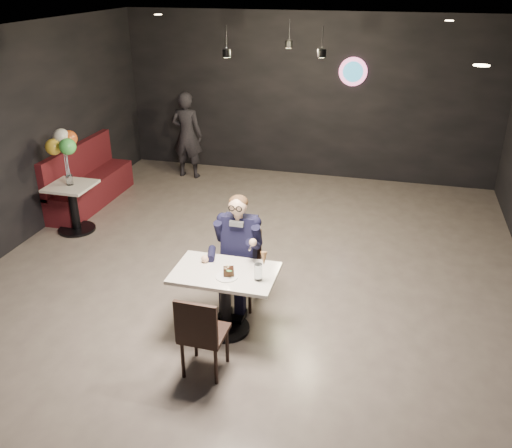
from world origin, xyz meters
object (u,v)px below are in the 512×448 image
(chair_near, at_px, (204,332))
(side_table, at_px, (74,206))
(booth_bench, at_px, (89,176))
(balloon_vase, at_px, (70,180))
(main_table, at_px, (226,301))
(passerby, at_px, (187,135))
(sundae_glass, at_px, (258,272))
(chair_far, at_px, (240,270))
(seated_man, at_px, (239,250))

(chair_near, height_order, side_table, chair_near)
(booth_bench, relative_size, balloon_vase, 13.70)
(main_table, height_order, passerby, passerby)
(main_table, distance_m, booth_bench, 4.35)
(chair_near, xyz_separation_m, sundae_glass, (0.39, 0.60, 0.38))
(chair_far, distance_m, chair_near, 1.23)
(sundae_glass, distance_m, balloon_vase, 3.89)
(chair_near, xyz_separation_m, side_table, (-2.99, 2.53, -0.06))
(side_table, xyz_separation_m, balloon_vase, (0.00, 0.00, 0.43))
(booth_bench, height_order, side_table, booth_bench)
(chair_near, distance_m, seated_man, 1.26)
(main_table, relative_size, passerby, 0.67)
(chair_far, height_order, seated_man, seated_man)
(seated_man, distance_m, booth_bench, 4.02)
(booth_bench, relative_size, side_table, 2.57)
(side_table, bearing_deg, main_table, -31.70)
(passerby, bearing_deg, seated_man, 120.05)
(seated_man, relative_size, sundae_glass, 7.79)
(booth_bench, bearing_deg, chair_far, -34.91)
(chair_near, height_order, booth_bench, booth_bench)
(main_table, height_order, sundae_glass, sundae_glass)
(booth_bench, bearing_deg, sundae_glass, -38.47)
(sundae_glass, xyz_separation_m, side_table, (-3.38, 1.92, -0.44))
(chair_near, distance_m, passerby, 5.68)
(side_table, distance_m, passerby, 2.85)
(seated_man, xyz_separation_m, sundae_glass, (0.39, -0.62, 0.12))
(chair_near, distance_m, side_table, 3.92)
(seated_man, relative_size, balloon_vase, 9.64)
(chair_far, xyz_separation_m, sundae_glass, (0.39, -0.62, 0.38))
(chair_far, distance_m, booth_bench, 4.01)
(balloon_vase, bearing_deg, sundae_glass, -29.64)
(sundae_glass, xyz_separation_m, balloon_vase, (-3.38, 1.92, -0.02))
(chair_near, bearing_deg, booth_bench, 133.92)
(chair_near, bearing_deg, passerby, 113.60)
(side_table, relative_size, passerby, 0.49)
(main_table, relative_size, chair_far, 1.20)
(chair_near, relative_size, side_table, 1.16)
(sundae_glass, xyz_separation_m, passerby, (-2.57, 4.63, -0.03))
(booth_bench, xyz_separation_m, balloon_vase, (0.30, -1.00, 0.31))
(chair_near, bearing_deg, main_table, 90.89)
(main_table, distance_m, passerby, 5.07)
(chair_far, relative_size, balloon_vase, 6.16)
(sundae_glass, height_order, booth_bench, booth_bench)
(main_table, height_order, chair_far, chair_far)
(sundae_glass, relative_size, balloon_vase, 1.24)
(seated_man, bearing_deg, chair_near, -90.00)
(sundae_glass, bearing_deg, passerby, 119.09)
(sundae_glass, bearing_deg, seated_man, 121.70)
(chair_far, xyz_separation_m, balloon_vase, (-2.99, 1.30, 0.36))
(seated_man, bearing_deg, main_table, -90.00)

